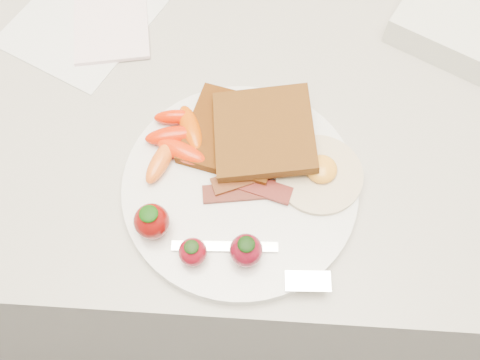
{
  "coord_description": "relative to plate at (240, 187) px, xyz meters",
  "views": [
    {
      "loc": [
        -0.0,
        1.29,
        1.47
      ],
      "look_at": [
        -0.02,
        1.55,
        0.93
      ],
      "focal_mm": 40.0,
      "sensor_mm": 36.0,
      "label": 1
    }
  ],
  "objects": [
    {
      "name": "plate",
      "position": [
        0.0,
        0.0,
        0.0
      ],
      "size": [
        0.27,
        0.27,
        0.02
      ],
      "primitive_type": "cylinder",
      "color": "silver",
      "rests_on": "counter"
    },
    {
      "name": "toast_upper",
      "position": [
        0.02,
        0.06,
        0.03
      ],
      "size": [
        0.13,
        0.13,
        0.03
      ],
      "primitive_type": "cube",
      "rotation": [
        0.0,
        -0.1,
        0.12
      ],
      "color": "black",
      "rests_on": "toast_lower"
    },
    {
      "name": "baby_carrots",
      "position": [
        -0.08,
        0.05,
        0.02
      ],
      "size": [
        0.08,
        0.11,
        0.02
      ],
      "color": "red",
      "rests_on": "plate"
    },
    {
      "name": "bacon_strips",
      "position": [
        0.01,
        -0.0,
        0.01
      ],
      "size": [
        0.1,
        0.06,
        0.01
      ],
      "color": "#3B090B",
      "rests_on": "plate"
    },
    {
      "name": "fried_egg",
      "position": [
        0.09,
        0.02,
        0.01
      ],
      "size": [
        0.11,
        0.11,
        0.02
      ],
      "color": "silver",
      "rests_on": "plate"
    },
    {
      "name": "fork",
      "position": [
        0.03,
        -0.09,
        0.01
      ],
      "size": [
        0.17,
        0.05,
        0.0
      ],
      "color": "white",
      "rests_on": "plate"
    },
    {
      "name": "counter",
      "position": [
        0.02,
        0.15,
        -0.46
      ],
      "size": [
        2.0,
        0.6,
        0.9
      ],
      "primitive_type": "cube",
      "color": "gray",
      "rests_on": "ground"
    },
    {
      "name": "paper_sheet",
      "position": [
        -0.22,
        0.26,
        -0.01
      ],
      "size": [
        0.25,
        0.28,
        0.0
      ],
      "primitive_type": "cube",
      "rotation": [
        0.0,
        0.0,
        -0.45
      ],
      "color": "silver",
      "rests_on": "counter"
    },
    {
      "name": "strawberries",
      "position": [
        -0.05,
        -0.07,
        0.03
      ],
      "size": [
        0.14,
        0.06,
        0.05
      ],
      "color": "#6A0806",
      "rests_on": "plate"
    },
    {
      "name": "notepad",
      "position": [
        -0.19,
        0.24,
        -0.0
      ],
      "size": [
        0.12,
        0.16,
        0.01
      ],
      "primitive_type": "cube",
      "rotation": [
        0.0,
        0.0,
        0.19
      ],
      "color": "silver",
      "rests_on": "paper_sheet"
    },
    {
      "name": "toast_lower",
      "position": [
        -0.01,
        0.06,
        0.02
      ],
      "size": [
        0.13,
        0.13,
        0.01
      ],
      "primitive_type": "cube",
      "rotation": [
        0.0,
        0.0,
        -0.24
      ],
      "color": "black",
      "rests_on": "plate"
    }
  ]
}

